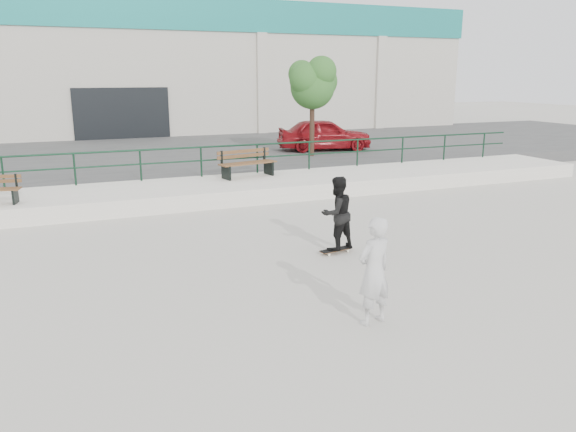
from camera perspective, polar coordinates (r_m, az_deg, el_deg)
name	(u,v)px	position (r m, az deg, el deg)	size (l,w,h in m)	color
ground	(307,320)	(9.22, 1.96, -10.48)	(120.00, 120.00, 0.00)	#B2AEA3
ledge	(181,193)	(17.84, -10.82, 2.26)	(30.00, 3.00, 0.50)	silver
parking_strip	(140,158)	(26.10, -14.76, 5.76)	(60.00, 14.00, 0.50)	#404040
railing	(171,156)	(18.93, -11.79, 5.95)	(28.00, 0.06, 1.03)	#12311F
commercial_building	(104,63)	(39.77, -18.16, 14.51)	(44.20, 16.33, 8.00)	beige
bench_right	(247,163)	(18.99, -4.20, 5.35)	(2.07, 0.98, 0.92)	#582F1E
tree	(313,82)	(23.87, 2.56, 13.48)	(2.31, 2.05, 4.11)	#3E281F
red_car	(324,134)	(25.86, 3.71, 8.28)	(1.70, 4.23, 1.44)	maroon
skateboard	(336,250)	(12.52, 4.90, -3.44)	(0.80, 0.34, 0.09)	black
standing_skater	(337,213)	(12.29, 4.99, 0.28)	(0.79, 0.62, 1.63)	black
seated_skater	(374,271)	(8.89, 8.74, -5.56)	(0.64, 0.42, 1.74)	silver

